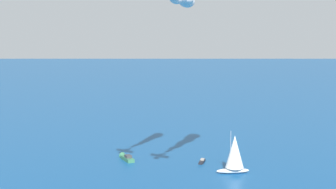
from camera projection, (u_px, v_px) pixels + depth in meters
name	position (u px, v px, depth m)	size (l,w,h in m)	color
motorboat_trailing	(126.00, 158.00, 175.65)	(2.95, 9.54, 2.74)	#33704C
motorboat_ahead	(202.00, 162.00, 171.37)	(4.94, 5.17, 1.65)	black
sailboat_outer_ring_b	(234.00, 154.00, 157.96)	(11.06, 7.66, 13.82)	white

